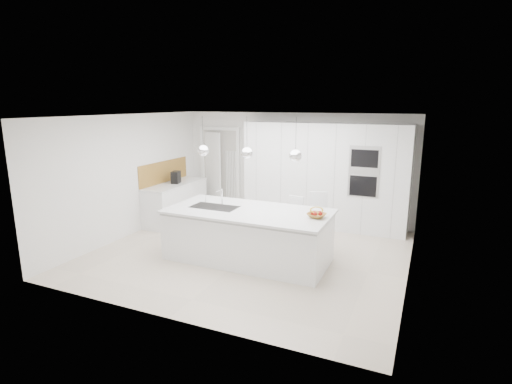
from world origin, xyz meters
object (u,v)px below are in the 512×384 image
at_px(fruit_bowl, 317,215).
at_px(bar_stool_right, 316,222).
at_px(bar_stool_left, 294,223).
at_px(island_base, 247,237).
at_px(espresso_machine, 176,177).

bearing_deg(fruit_bowl, bar_stool_right, 105.32).
xyz_separation_m(bar_stool_left, bar_stool_right, (0.40, 0.08, 0.05)).
height_order(island_base, espresso_machine, espresso_machine).
height_order(bar_stool_left, bar_stool_right, bar_stool_right).
height_order(island_base, bar_stool_left, bar_stool_left).
xyz_separation_m(fruit_bowl, bar_stool_left, (-0.66, 0.83, -0.45)).
relative_size(island_base, bar_stool_right, 2.59).
height_order(fruit_bowl, bar_stool_right, bar_stool_right).
bearing_deg(espresso_machine, fruit_bowl, -37.32).
xyz_separation_m(island_base, espresso_machine, (-2.53, 1.52, 0.61)).
distance_m(fruit_bowl, bar_stool_left, 1.15).
bearing_deg(bar_stool_left, fruit_bowl, -41.42).
bearing_deg(fruit_bowl, espresso_machine, 158.82).
relative_size(island_base, bar_stool_left, 2.85).
distance_m(fruit_bowl, bar_stool_right, 1.03).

